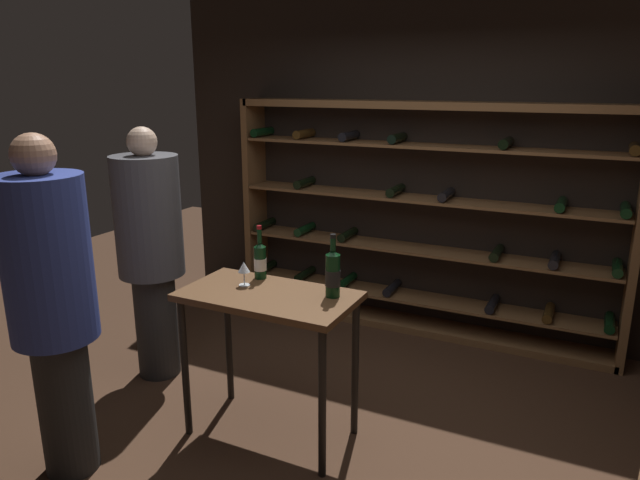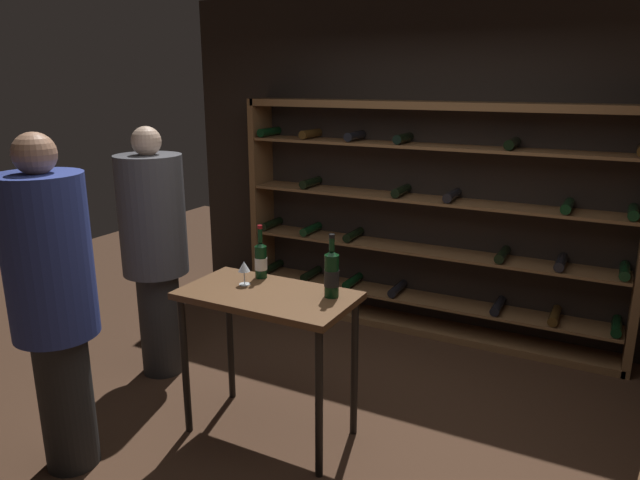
{
  "view_description": "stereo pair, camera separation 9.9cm",
  "coord_description": "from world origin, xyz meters",
  "px_view_note": "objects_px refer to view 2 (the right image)",
  "views": [
    {
      "loc": [
        1.26,
        -2.82,
        2.12
      ],
      "look_at": [
        -0.2,
        0.17,
        1.2
      ],
      "focal_mm": 32.6,
      "sensor_mm": 36.0,
      "label": 1
    },
    {
      "loc": [
        1.35,
        -2.78,
        2.12
      ],
      "look_at": [
        -0.2,
        0.17,
        1.2
      ],
      "focal_mm": 32.6,
      "sensor_mm": 36.0,
      "label": 2
    }
  ],
  "objects_px": {
    "person_guest_plum_blouse": "(154,243)",
    "wine_bottle_green_slim": "(331,274)",
    "wine_glass_stemmed_center": "(244,268)",
    "person_bystander_red_print": "(53,293)",
    "wine_rack": "(425,223)",
    "wine_bottle_amber_reserve": "(261,260)",
    "tasting_table": "(268,313)"
  },
  "relations": [
    {
      "from": "person_bystander_red_print",
      "to": "wine_bottle_amber_reserve",
      "type": "xyz_separation_m",
      "value": [
        0.66,
        0.99,
        0.01
      ]
    },
    {
      "from": "wine_bottle_green_slim",
      "to": "wine_glass_stemmed_center",
      "type": "xyz_separation_m",
      "value": [
        -0.55,
        -0.06,
        -0.03
      ]
    },
    {
      "from": "wine_bottle_green_slim",
      "to": "wine_glass_stemmed_center",
      "type": "height_order",
      "value": "wine_bottle_green_slim"
    },
    {
      "from": "wine_bottle_green_slim",
      "to": "wine_bottle_amber_reserve",
      "type": "relative_size",
      "value": 1.09
    },
    {
      "from": "person_guest_plum_blouse",
      "to": "person_bystander_red_print",
      "type": "distance_m",
      "value": 1.12
    },
    {
      "from": "tasting_table",
      "to": "person_bystander_red_print",
      "type": "xyz_separation_m",
      "value": [
        -0.84,
        -0.78,
        0.24
      ]
    },
    {
      "from": "wine_rack",
      "to": "person_bystander_red_print",
      "type": "xyz_separation_m",
      "value": [
        -1.16,
        -2.69,
        0.07
      ]
    },
    {
      "from": "wine_bottle_green_slim",
      "to": "wine_bottle_amber_reserve",
      "type": "bearing_deg",
      "value": 170.1
    },
    {
      "from": "wine_bottle_amber_reserve",
      "to": "person_guest_plum_blouse",
      "type": "bearing_deg",
      "value": 174.46
    },
    {
      "from": "wine_bottle_amber_reserve",
      "to": "wine_glass_stemmed_center",
      "type": "distance_m",
      "value": 0.16
    },
    {
      "from": "person_guest_plum_blouse",
      "to": "wine_bottle_green_slim",
      "type": "bearing_deg",
      "value": -91.06
    },
    {
      "from": "wine_rack",
      "to": "wine_bottle_amber_reserve",
      "type": "relative_size",
      "value": 9.76
    },
    {
      "from": "tasting_table",
      "to": "wine_glass_stemmed_center",
      "type": "distance_m",
      "value": 0.31
    },
    {
      "from": "wine_glass_stemmed_center",
      "to": "person_bystander_red_print",
      "type": "bearing_deg",
      "value": -127.71
    },
    {
      "from": "tasting_table",
      "to": "wine_bottle_green_slim",
      "type": "xyz_separation_m",
      "value": [
        0.36,
        0.11,
        0.26
      ]
    },
    {
      "from": "wine_rack",
      "to": "wine_bottle_green_slim",
      "type": "bearing_deg",
      "value": -89.0
    },
    {
      "from": "person_guest_plum_blouse",
      "to": "wine_bottle_amber_reserve",
      "type": "height_order",
      "value": "person_guest_plum_blouse"
    },
    {
      "from": "person_guest_plum_blouse",
      "to": "wine_glass_stemmed_center",
      "type": "xyz_separation_m",
      "value": [
        0.95,
        -0.25,
        0.03
      ]
    },
    {
      "from": "person_guest_plum_blouse",
      "to": "wine_bottle_amber_reserve",
      "type": "xyz_separation_m",
      "value": [
        0.97,
        -0.09,
        0.04
      ]
    },
    {
      "from": "tasting_table",
      "to": "person_guest_plum_blouse",
      "type": "xyz_separation_m",
      "value": [
        -1.14,
        0.3,
        0.2
      ]
    },
    {
      "from": "tasting_table",
      "to": "wine_glass_stemmed_center",
      "type": "height_order",
      "value": "wine_glass_stemmed_center"
    },
    {
      "from": "wine_rack",
      "to": "wine_glass_stemmed_center",
      "type": "bearing_deg",
      "value": -105.62
    },
    {
      "from": "wine_bottle_amber_reserve",
      "to": "wine_glass_stemmed_center",
      "type": "relative_size",
      "value": 2.28
    },
    {
      "from": "person_guest_plum_blouse",
      "to": "wine_glass_stemmed_center",
      "type": "bearing_deg",
      "value": -98.79
    },
    {
      "from": "person_bystander_red_print",
      "to": "tasting_table",
      "type": "bearing_deg",
      "value": -145.4
    },
    {
      "from": "wine_rack",
      "to": "wine_bottle_green_slim",
      "type": "height_order",
      "value": "wine_rack"
    },
    {
      "from": "person_bystander_red_print",
      "to": "wine_bottle_amber_reserve",
      "type": "relative_size",
      "value": 5.55
    },
    {
      "from": "person_guest_plum_blouse",
      "to": "wine_bottle_green_slim",
      "type": "height_order",
      "value": "person_guest_plum_blouse"
    },
    {
      "from": "wine_rack",
      "to": "person_bystander_red_print",
      "type": "height_order",
      "value": "wine_rack"
    },
    {
      "from": "person_bystander_red_print",
      "to": "wine_bottle_green_slim",
      "type": "relative_size",
      "value": 5.09
    },
    {
      "from": "person_bystander_red_print",
      "to": "wine_bottle_amber_reserve",
      "type": "bearing_deg",
      "value": -132.09
    },
    {
      "from": "wine_rack",
      "to": "person_guest_plum_blouse",
      "type": "xyz_separation_m",
      "value": [
        -1.47,
        -1.61,
        0.03
      ]
    }
  ]
}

